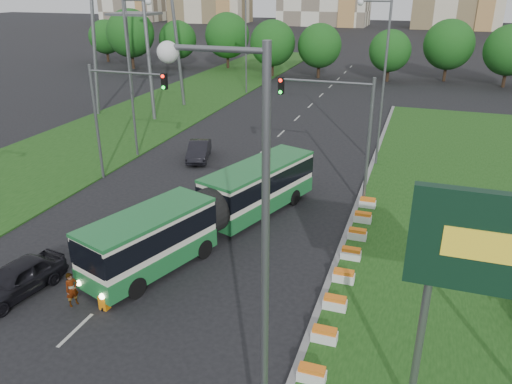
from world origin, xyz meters
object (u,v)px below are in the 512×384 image
(traffic_mast_left, at_px, (115,106))
(articulated_bus, at_px, (211,208))
(traffic_mast_median, at_px, (343,121))
(car_left_near, at_px, (17,279))
(pedestrian, at_px, (72,289))
(car_left_far, at_px, (199,151))
(shopping_trolley, at_px, (104,302))

(traffic_mast_left, distance_m, articulated_bus, 11.47)
(traffic_mast_median, xyz_separation_m, car_left_near, (-11.79, -14.65, -4.58))
(traffic_mast_median, relative_size, car_left_near, 1.76)
(traffic_mast_median, distance_m, pedestrian, 17.68)
(car_left_far, height_order, shopping_trolley, car_left_far)
(articulated_bus, bearing_deg, pedestrian, -92.32)
(pedestrian, bearing_deg, articulated_bus, 2.39)
(traffic_mast_left, distance_m, shopping_trolley, 16.23)
(pedestrian, bearing_deg, car_left_near, 114.98)
(car_left_far, bearing_deg, articulated_bus, -79.14)
(traffic_mast_left, xyz_separation_m, car_left_far, (3.23, 5.90, -4.63))
(traffic_mast_left, xyz_separation_m, car_left_near, (3.36, -13.65, -4.58))
(car_left_far, bearing_deg, pedestrian, -98.38)
(traffic_mast_median, bearing_deg, car_left_far, 157.66)
(traffic_mast_left, relative_size, car_left_far, 1.84)
(traffic_mast_median, height_order, traffic_mast_left, same)
(traffic_mast_median, xyz_separation_m, car_left_far, (-11.93, 4.90, -4.63))
(traffic_mast_left, xyz_separation_m, articulated_bus, (9.32, -5.55, -3.72))
(traffic_mast_median, distance_m, articulated_bus, 9.53)
(traffic_mast_left, bearing_deg, car_left_far, 61.35)
(traffic_mast_median, height_order, articulated_bus, traffic_mast_median)
(pedestrian, bearing_deg, shopping_trolley, -59.28)
(car_left_near, bearing_deg, traffic_mast_median, 60.85)
(car_left_far, xyz_separation_m, shopping_trolley, (4.45, -19.29, -0.39))
(car_left_far, xyz_separation_m, pedestrian, (3.01, -19.47, 0.07))
(car_left_near, xyz_separation_m, shopping_trolley, (4.31, 0.26, -0.44))
(pedestrian, bearing_deg, traffic_mast_left, 48.11)
(pedestrian, bearing_deg, car_left_far, 32.22)
(articulated_bus, height_order, pedestrian, articulated_bus)
(car_left_near, relative_size, shopping_trolley, 6.83)
(traffic_mast_median, relative_size, traffic_mast_left, 1.00)
(traffic_mast_left, relative_size, shopping_trolley, 12.06)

